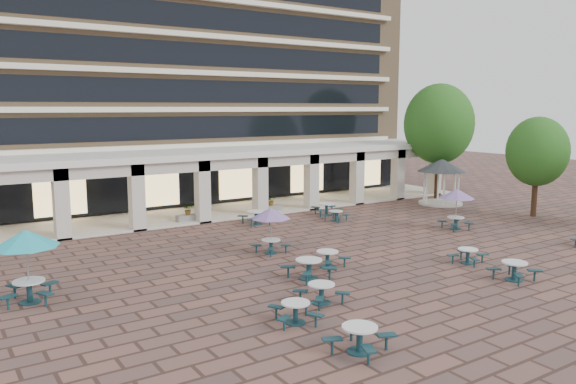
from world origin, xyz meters
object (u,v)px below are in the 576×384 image
object	(u,v)px
picnic_table_0	(360,337)
picnic_table_1	(296,310)
gazebo	(442,170)
picnic_table_2	(514,269)
planter_left	(188,215)
planter_right	(271,206)

from	to	relation	value
picnic_table_0	picnic_table_1	distance (m)	2.95
picnic_table_0	picnic_table_1	bearing A→B (deg)	74.08
picnic_table_0	gazebo	world-z (taller)	gazebo
picnic_table_1	gazebo	world-z (taller)	gazebo
picnic_table_2	planter_left	xyz separation A→B (m)	(-6.69, 18.81, -0.02)
picnic_table_0	planter_right	distance (m)	22.75
picnic_table_1	planter_left	bearing A→B (deg)	96.35
picnic_table_1	picnic_table_0	bearing A→B (deg)	-65.66
picnic_table_0	picnic_table_2	world-z (taller)	picnic_table_0
picnic_table_1	picnic_table_2	size ratio (longest dim) A/B	1.07
picnic_table_1	gazebo	xyz separation A→B (m)	(22.41, 13.67, 2.11)
picnic_table_2	picnic_table_0	bearing A→B (deg)	-172.37
picnic_table_0	planter_left	size ratio (longest dim) A/B	1.47
picnic_table_1	planter_right	world-z (taller)	planter_right
picnic_table_1	planter_left	xyz separation A→B (m)	(3.70, 17.71, 0.01)
picnic_table_1	picnic_table_2	bearing A→B (deg)	12.09
gazebo	picnic_table_0	bearing A→B (deg)	-143.08
planter_left	planter_right	xyz separation A→B (m)	(6.17, -0.00, -0.00)
picnic_table_1	picnic_table_2	world-z (taller)	picnic_table_2
planter_left	planter_right	distance (m)	6.17
gazebo	planter_left	xyz separation A→B (m)	(-18.72, 4.05, -2.10)
gazebo	planter_right	distance (m)	13.35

